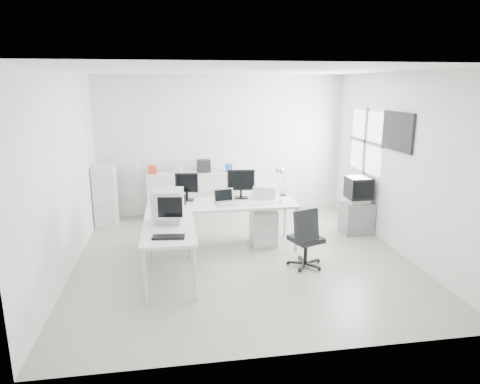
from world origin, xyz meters
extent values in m
cube|color=beige|center=(0.00, 0.00, 0.00)|extent=(5.00, 5.00, 0.01)
cube|color=white|center=(0.00, 0.00, 2.80)|extent=(5.00, 5.00, 0.01)
cube|color=silver|center=(0.00, 2.50, 1.40)|extent=(5.00, 0.02, 2.80)
cube|color=silver|center=(-2.50, 0.00, 1.40)|extent=(0.02, 5.00, 2.80)
cube|color=silver|center=(2.50, 0.00, 1.40)|extent=(0.02, 5.00, 2.80)
cube|color=silver|center=(0.46, 0.56, 0.30)|extent=(0.40, 0.50, 0.60)
cube|color=black|center=(-1.09, 0.61, 0.83)|extent=(0.55, 0.49, 0.16)
cube|color=silver|center=(0.41, 0.36, 0.76)|extent=(0.46, 0.28, 0.02)
sphere|color=silver|center=(0.71, 0.41, 0.78)|extent=(0.06, 0.06, 0.06)
cube|color=silver|center=(0.51, 0.73, 0.86)|extent=(0.45, 0.42, 0.21)
cube|color=black|center=(-1.09, -0.99, 0.76)|extent=(0.42, 0.20, 0.03)
cube|color=slate|center=(2.22, 0.81, 0.28)|extent=(0.52, 0.43, 0.57)
cube|color=silver|center=(-0.60, 2.24, 0.46)|extent=(1.84, 0.46, 0.92)
cube|color=#BE361B|center=(-1.40, 2.24, 0.99)|extent=(0.16, 0.14, 0.15)
cube|color=silver|center=(-0.90, 2.24, 0.99)|extent=(0.17, 0.16, 0.14)
cube|color=black|center=(-0.40, 2.24, 1.04)|extent=(0.26, 0.24, 0.24)
cube|color=blue|center=(0.10, 2.24, 0.99)|extent=(0.16, 0.15, 0.15)
cylinder|color=silver|center=(-1.70, 2.28, 1.03)|extent=(0.07, 0.07, 0.22)
cube|color=silver|center=(-2.28, 1.99, 0.58)|extent=(0.40, 0.48, 1.15)
camera|label=1|loc=(-1.01, -6.10, 2.62)|focal=32.00mm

